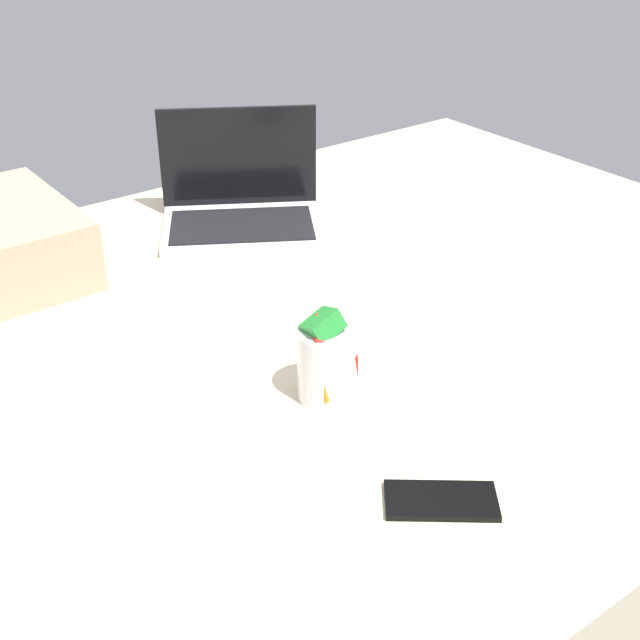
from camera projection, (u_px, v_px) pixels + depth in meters
bed_mattress at (355, 344)px, 155.77cm from camera, size 180.00×140.00×18.00cm
laptop at (241, 207)px, 177.39cm from camera, size 40.13×36.70×23.00cm
snack_cup at (328, 361)px, 122.83cm from camera, size 9.19×9.03×14.68cm
cell_phone at (441, 501)px, 105.66cm from camera, size 15.21×13.99×0.80cm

